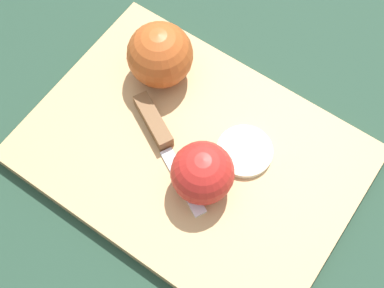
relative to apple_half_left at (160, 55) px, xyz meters
name	(u,v)px	position (x,y,z in m)	size (l,w,h in m)	color
ground_plane	(192,158)	(0.10, -0.06, -0.06)	(4.00, 4.00, 0.00)	#1E3828
cutting_board	(192,155)	(0.10, -0.06, -0.05)	(0.39, 0.29, 0.02)	tan
apple_half_left	(160,55)	(0.00, 0.00, 0.00)	(0.08, 0.08, 0.08)	#AD4C1E
apple_half_right	(202,173)	(0.13, -0.09, 0.00)	(0.07, 0.07, 0.07)	red
knife	(156,131)	(0.05, -0.07, -0.03)	(0.15, 0.08, 0.02)	silver
apple_slice	(245,151)	(0.14, -0.03, -0.04)	(0.07, 0.07, 0.01)	beige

